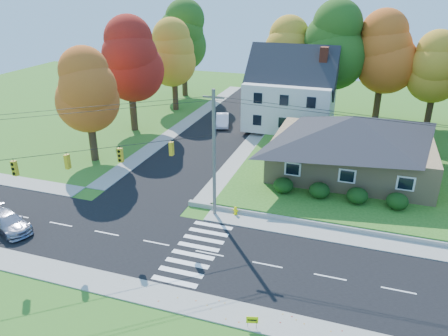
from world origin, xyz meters
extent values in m
plane|color=#3D7923|center=(0.00, 0.00, 0.00)|extent=(120.00, 120.00, 0.00)
cube|color=black|center=(0.00, 0.00, 0.01)|extent=(90.00, 8.00, 0.02)
cube|color=black|center=(-8.00, 26.00, 0.01)|extent=(8.00, 44.00, 0.02)
cube|color=#9C9A90|center=(0.00, 5.00, 0.04)|extent=(90.00, 2.00, 0.08)
cube|color=#9C9A90|center=(0.00, -5.00, 0.04)|extent=(90.00, 2.00, 0.08)
cube|color=#3D7923|center=(13.00, 21.00, 0.25)|extent=(30.00, 30.00, 0.50)
cube|color=tan|center=(8.00, 16.00, 2.10)|extent=(14.00, 10.00, 3.20)
pyramid|color=#26262B|center=(8.00, 16.00, 4.80)|extent=(14.60, 10.60, 2.20)
cube|color=silver|center=(0.00, 28.00, 3.30)|extent=(10.00, 8.00, 5.60)
pyramid|color=#26262B|center=(0.00, 28.00, 7.30)|extent=(10.40, 8.40, 2.40)
cube|color=brown|center=(3.50, 28.00, 5.30)|extent=(0.90, 0.90, 9.60)
ellipsoid|color=#163A10|center=(3.00, 9.80, 1.14)|extent=(1.70, 1.70, 1.27)
ellipsoid|color=#163A10|center=(6.00, 9.80, 1.14)|extent=(1.70, 1.70, 1.27)
ellipsoid|color=#163A10|center=(9.00, 9.80, 1.14)|extent=(1.70, 1.70, 1.27)
ellipsoid|color=#163A10|center=(12.00, 9.80, 1.14)|extent=(1.70, 1.70, 1.27)
cylinder|color=#666059|center=(-1.50, 5.20, 5.00)|extent=(0.26, 0.26, 10.00)
cube|color=#666059|center=(-1.50, 5.20, 9.40)|extent=(1.60, 0.12, 0.12)
cube|color=gold|center=(-12.00, -3.20, 5.95)|extent=(0.34, 0.26, 1.00)
cube|color=gold|center=(-9.50, -1.20, 5.95)|extent=(0.26, 0.34, 1.00)
cube|color=gold|center=(-6.80, 0.95, 5.95)|extent=(0.34, 0.26, 1.00)
cube|color=gold|center=(-4.00, 3.20, 5.95)|extent=(0.26, 0.34, 1.00)
cylinder|color=black|center=(-8.00, 0.00, 6.60)|extent=(13.02, 10.43, 0.04)
cylinder|color=#3F2A19|center=(-2.00, 34.00, 3.20)|extent=(0.80, 0.80, 5.40)
sphere|color=gold|center=(-2.00, 34.00, 7.10)|extent=(6.72, 6.72, 6.72)
sphere|color=gold|center=(-2.00, 34.00, 8.78)|extent=(5.91, 5.91, 5.91)
sphere|color=gold|center=(-2.00, 34.00, 10.46)|extent=(5.11, 5.11, 5.11)
cylinder|color=#3F2A19|center=(4.00, 33.00, 3.65)|extent=(0.86, 0.86, 6.30)
sphere|color=#2B5A19|center=(4.00, 33.00, 8.20)|extent=(7.84, 7.84, 7.84)
sphere|color=#2B5A19|center=(4.00, 33.00, 10.16)|extent=(6.90, 6.90, 6.90)
sphere|color=#2B5A19|center=(4.00, 33.00, 12.12)|extent=(5.96, 5.96, 5.96)
cylinder|color=#3F2A19|center=(10.00, 34.00, 3.43)|extent=(0.83, 0.83, 5.85)
sphere|color=#D05A1D|center=(10.00, 34.00, 7.65)|extent=(7.28, 7.28, 7.28)
sphere|color=#D05A1D|center=(10.00, 34.00, 9.47)|extent=(6.41, 6.41, 6.41)
sphere|color=#D05A1D|center=(10.00, 34.00, 11.29)|extent=(5.53, 5.53, 5.53)
cylinder|color=#3F2A19|center=(16.00, 33.00, 2.98)|extent=(0.77, 0.77, 4.95)
sphere|color=gold|center=(16.00, 33.00, 6.55)|extent=(6.16, 6.16, 6.16)
sphere|color=gold|center=(16.00, 33.00, 8.09)|extent=(5.42, 5.42, 5.42)
sphere|color=gold|center=(16.00, 33.00, 9.63)|extent=(4.68, 4.68, 4.68)
cylinder|color=#3F2A19|center=(-17.00, 12.00, 2.48)|extent=(0.77, 0.77, 4.95)
sphere|color=#D05A1D|center=(-17.00, 12.00, 6.05)|extent=(6.16, 6.16, 6.16)
sphere|color=#D05A1D|center=(-17.00, 12.00, 7.59)|extent=(5.42, 5.42, 5.42)
sphere|color=#D05A1D|center=(-17.00, 12.00, 9.13)|extent=(4.68, 4.68, 4.68)
cylinder|color=#3F2A19|center=(-18.00, 22.00, 2.93)|extent=(0.83, 0.83, 5.85)
sphere|color=#A01D14|center=(-18.00, 22.00, 7.15)|extent=(7.28, 7.28, 7.28)
sphere|color=#A01D14|center=(-18.00, 22.00, 8.97)|extent=(6.41, 6.41, 6.41)
sphere|color=#A01D14|center=(-18.00, 22.00, 10.79)|extent=(5.53, 5.53, 5.53)
cylinder|color=#3F2A19|center=(-17.00, 32.00, 2.70)|extent=(0.80, 0.80, 5.40)
sphere|color=gold|center=(-17.00, 32.00, 6.60)|extent=(6.72, 6.72, 6.72)
sphere|color=gold|center=(-17.00, 32.00, 8.28)|extent=(5.91, 5.91, 5.91)
sphere|color=gold|center=(-17.00, 32.00, 9.96)|extent=(5.11, 5.11, 5.11)
cylinder|color=#3F2A19|center=(-19.00, 40.00, 3.15)|extent=(0.86, 0.86, 6.30)
sphere|color=#2B5A19|center=(-19.00, 40.00, 7.70)|extent=(7.84, 7.84, 7.84)
sphere|color=#2B5A19|center=(-19.00, 40.00, 9.66)|extent=(6.90, 6.90, 6.90)
sphere|color=#2B5A19|center=(-19.00, 40.00, 11.62)|extent=(5.96, 5.96, 5.96)
imported|color=#9D9CAE|center=(-15.07, -1.85, 0.68)|extent=(4.93, 3.40, 1.32)
imported|color=silver|center=(-8.25, 26.93, 0.75)|extent=(2.82, 4.69, 1.46)
cylinder|color=#FFF002|center=(0.09, 5.60, 0.05)|extent=(0.33, 0.33, 0.09)
cylinder|color=#FFF002|center=(0.09, 5.60, 0.32)|extent=(0.22, 0.22, 0.50)
sphere|color=#FFF002|center=(0.09, 5.60, 0.62)|extent=(0.24, 0.24, 0.24)
cylinder|color=#FFF002|center=(0.09, 5.60, 0.41)|extent=(0.43, 0.20, 0.11)
cylinder|color=black|center=(4.30, -5.74, 0.27)|extent=(0.02, 0.02, 0.53)
cylinder|color=black|center=(4.76, -5.74, 0.27)|extent=(0.02, 0.02, 0.53)
cube|color=#F8F30B|center=(4.53, -5.74, 0.59)|extent=(0.63, 0.19, 0.43)
camera|label=1|loc=(8.82, -23.13, 17.00)|focal=35.00mm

